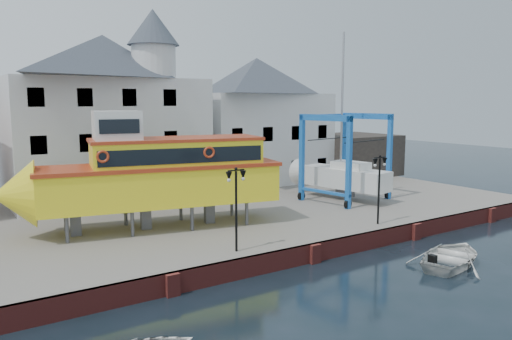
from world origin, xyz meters
TOP-DOWN VIEW (x-y plane):
  - ground at (0.00, 0.00)m, footprint 140.00×140.00m
  - hardstanding at (0.00, 11.00)m, footprint 44.00×22.00m
  - quay_wall at (-0.00, 0.10)m, footprint 44.00×0.47m
  - building_white_main at (-4.87, 18.39)m, footprint 14.00×8.30m
  - building_white_right at (9.00, 19.00)m, footprint 12.00×8.00m
  - shed_dark at (19.00, 17.00)m, footprint 8.00×7.00m
  - lamp_post_left at (-4.00, 1.20)m, footprint 1.12×0.32m
  - lamp_post_right at (6.00, 1.20)m, footprint 1.12×0.32m
  - tour_boat at (-6.09, 7.80)m, footprint 16.11×6.73m
  - travel_lift at (9.47, 8.58)m, footprint 6.48×8.42m
  - motorboat_b at (5.87, -4.06)m, footprint 5.99×5.05m

SIDE VIEW (x-z plane):
  - ground at x=0.00m, z-range 0.00..0.00m
  - motorboat_b at x=5.87m, z-range -0.53..0.53m
  - hardstanding at x=0.00m, z-range 0.00..1.00m
  - quay_wall at x=0.00m, z-range 0.00..1.00m
  - shed_dark at x=19.00m, z-range 1.00..5.00m
  - travel_lift at x=9.47m, z-range -3.11..9.25m
  - lamp_post_left at x=-4.00m, z-range 2.07..6.27m
  - lamp_post_right at x=6.00m, z-range 2.07..6.27m
  - tour_boat at x=-6.09m, z-range 0.81..7.63m
  - building_white_right at x=9.00m, z-range 1.00..12.20m
  - building_white_main at x=-4.87m, z-range 0.34..14.34m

